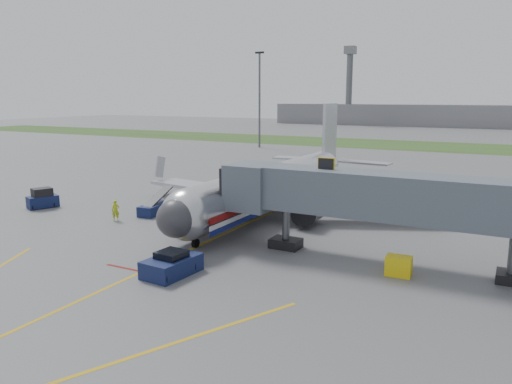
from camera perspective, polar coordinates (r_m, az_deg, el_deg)
The scene contains 16 objects.
ground at distance 36.10m, azimuth -8.73°, elevation -7.07°, with size 400.00×400.00×0.00m, color #565659.
grass_strip at distance 119.77m, azimuth 17.88°, elevation 5.07°, with size 300.00×25.00×0.01m, color #2D4C1E.
apron_markings at distance 30.84m, azimuth -17.07°, elevation -10.61°, with size 21.52×50.00×0.01m.
airliner at distance 48.18m, azimuth 2.01°, elevation 0.83°, with size 32.10×35.67×10.25m.
jet_bridge at distance 34.02m, azimuth 14.07°, elevation -0.60°, with size 25.30×4.00×6.90m.
light_mast_left at distance 109.84m, azimuth 0.40°, elevation 10.75°, with size 2.00×0.44×20.40m.
distant_terminal at distance 199.94m, azimuth 19.23°, elevation 8.27°, with size 120.00×14.00×8.00m, color slate.
control_tower at distance 201.88m, azimuth 10.62°, elevation 12.49°, with size 4.00×4.00×30.00m.
pushback_tug at distance 32.10m, azimuth -9.61°, elevation -8.20°, with size 2.53×3.83×1.53m.
baggage_tug at distance 54.56m, azimuth -23.21°, elevation -0.74°, with size 2.46×3.21×2.00m.
baggage_cart_a at distance 49.84m, azimuth -1.12°, elevation -0.85°, with size 2.14×2.14×1.80m.
baggage_cart_b at distance 41.71m, azimuth -7.69°, elevation -3.18°, with size 1.94×1.94×1.94m.
baggage_cart_c at distance 41.42m, azimuth -8.01°, elevation -3.44°, with size 1.79×1.79×1.72m.
belt_loader at distance 48.64m, azimuth -11.45°, elevation -1.78°, with size 1.98×4.80×2.28m.
ground_power_cart at distance 32.75m, azimuth 15.99°, elevation -8.14°, with size 1.60×1.10×1.25m.
ramp_worker at distance 46.66m, azimuth -15.75°, elevation -2.05°, with size 0.68×0.45×1.87m, color #ABC317.
Camera 1 is at (20.67, -27.45, 11.06)m, focal length 35.00 mm.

